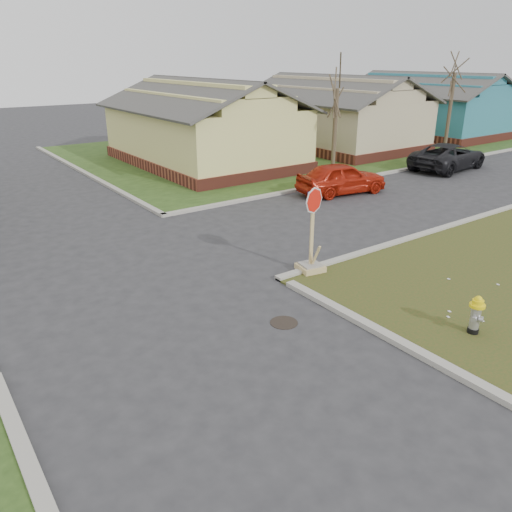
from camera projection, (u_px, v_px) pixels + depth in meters
ground at (189, 343)px, 10.63m from camera, size 120.00×120.00×0.00m
verge_far_right at (337, 141)px, 36.12m from camera, size 37.00×19.00×0.05m
curbs at (105, 268)px, 14.40m from camera, size 80.00×40.00×0.12m
manhole at (284, 323)px, 11.44m from camera, size 0.64×0.64×0.01m
side_house_yellow at (203, 125)px, 27.68m from camera, size 7.60×11.60×4.70m
side_house_tan at (333, 113)px, 33.10m from camera, size 7.60×11.60×4.70m
side_house_teal at (427, 106)px, 38.53m from camera, size 7.60×11.60×4.70m
tree_mid_right at (335, 132)px, 25.11m from camera, size 0.22×0.22×4.20m
tree_far_right at (449, 114)px, 30.66m from camera, size 0.22×0.22×4.76m
fire_hydrant at (476, 313)px, 10.77m from camera, size 0.33×0.33×0.89m
stop_sign at (311, 253)px, 13.94m from camera, size 0.69×0.67×2.42m
red_sedan at (341, 178)px, 22.05m from camera, size 4.31×2.31×1.40m
dark_pickup at (448, 156)px, 26.83m from camera, size 5.26×2.87×1.40m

